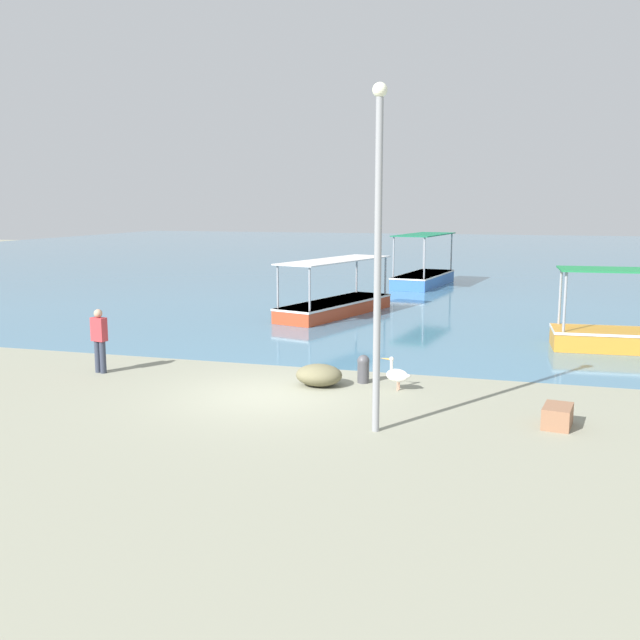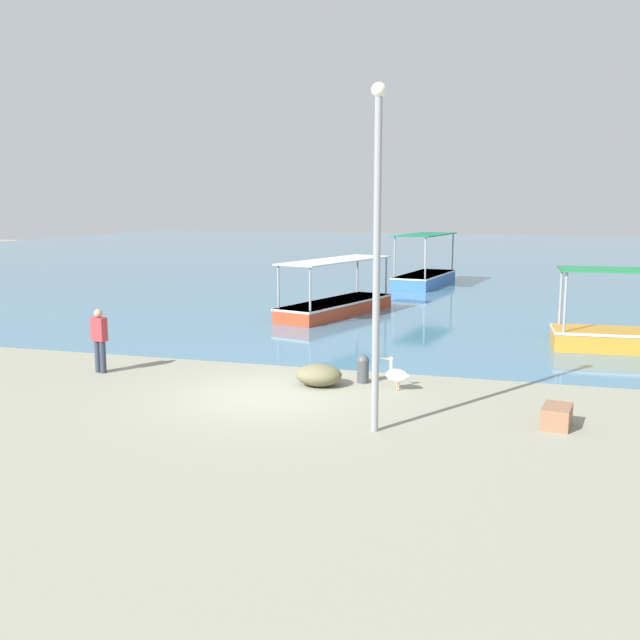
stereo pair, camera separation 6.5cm
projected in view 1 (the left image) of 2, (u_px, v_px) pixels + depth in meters
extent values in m
plane|color=gray|center=(268.00, 396.00, 16.50)|extent=(120.00, 120.00, 0.00)
cube|color=teal|center=(460.00, 255.00, 61.99)|extent=(110.00, 90.00, 0.00)
cube|color=#376DBC|center=(423.00, 280.00, 38.74)|extent=(2.71, 6.16, 0.66)
cube|color=silver|center=(424.00, 274.00, 38.70)|extent=(2.76, 6.21, 0.08)
cylinder|color=#99999E|center=(424.00, 251.00, 41.31)|extent=(0.08, 0.08, 2.09)
cylinder|color=#99999E|center=(451.00, 252.00, 40.64)|extent=(0.08, 0.08, 2.09)
cylinder|color=#99999E|center=(393.00, 257.00, 36.41)|extent=(0.08, 0.08, 2.09)
cylinder|color=#99999E|center=(424.00, 258.00, 35.74)|extent=(0.08, 0.08, 2.09)
cube|color=#196B48|center=(425.00, 234.00, 38.35)|extent=(2.78, 5.98, 0.05)
cube|color=#BD4224|center=(335.00, 308.00, 28.51)|extent=(3.40, 6.53, 0.56)
cube|color=silver|center=(335.00, 302.00, 28.47)|extent=(3.45, 6.58, 0.08)
cylinder|color=#99999E|center=(357.00, 274.00, 31.13)|extent=(0.08, 0.08, 1.60)
cylinder|color=#99999E|center=(385.00, 276.00, 30.37)|extent=(0.08, 0.08, 1.60)
cylinder|color=#99999E|center=(278.00, 287.00, 26.30)|extent=(0.08, 0.08, 1.60)
cylinder|color=#99999E|center=(310.00, 289.00, 25.55)|extent=(0.08, 0.08, 1.60)
cube|color=silver|center=(335.00, 260.00, 28.21)|extent=(3.44, 6.37, 0.05)
cylinder|color=#99999E|center=(560.00, 296.00, 22.51)|extent=(0.08, 0.08, 1.80)
cylinder|color=#99999E|center=(565.00, 302.00, 21.13)|extent=(0.08, 0.08, 1.80)
cylinder|color=#E0997A|center=(398.00, 386.00, 16.91)|extent=(0.03, 0.03, 0.22)
cylinder|color=#E0997A|center=(399.00, 385.00, 17.00)|extent=(0.03, 0.03, 0.22)
ellipsoid|color=white|center=(397.00, 376.00, 16.93)|extent=(0.61, 0.40, 0.32)
ellipsoid|color=white|center=(407.00, 376.00, 16.80)|extent=(0.18, 0.15, 0.10)
cylinder|color=white|center=(392.00, 366.00, 16.96)|extent=(0.07, 0.07, 0.26)
sphere|color=white|center=(392.00, 359.00, 16.94)|extent=(0.11, 0.11, 0.11)
cone|color=#E5933F|center=(385.00, 359.00, 17.02)|extent=(0.30, 0.12, 0.06)
cylinder|color=gray|center=(378.00, 270.00, 13.42)|extent=(0.14, 0.14, 6.31)
sphere|color=#EAEACC|center=(380.00, 90.00, 12.90)|extent=(0.28, 0.28, 0.28)
cylinder|color=#47474C|center=(363.00, 373.00, 17.66)|extent=(0.29, 0.29, 0.51)
sphere|color=#4C4C51|center=(363.00, 361.00, 17.61)|extent=(0.31, 0.31, 0.31)
cylinder|color=#313849|center=(98.00, 357.00, 18.72)|extent=(0.16, 0.16, 0.85)
cylinder|color=#313849|center=(103.00, 357.00, 18.64)|extent=(0.16, 0.16, 0.85)
cube|color=#B6343B|center=(99.00, 329.00, 18.56)|extent=(0.44, 0.30, 0.62)
sphere|color=tan|center=(98.00, 313.00, 18.50)|extent=(0.22, 0.22, 0.22)
ellipsoid|color=#6E6849|center=(319.00, 375.00, 17.36)|extent=(1.14, 0.97, 0.53)
cube|color=#946649|center=(557.00, 416.00, 14.17)|extent=(0.65, 0.91, 0.42)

